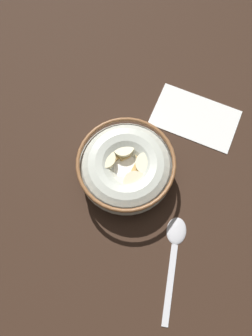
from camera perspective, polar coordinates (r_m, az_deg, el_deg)
name	(u,v)px	position (r cm, az deg, el deg)	size (l,w,h in cm)	color
ground_plane	(126,175)	(57.44, 0.00, -1.25)	(121.60, 121.60, 2.00)	#332116
cereal_bowl	(126,168)	(53.49, -0.01, 0.04)	(15.47, 15.47, 5.80)	beige
spoon	(175,245)	(54.36, 8.33, -12.88)	(3.83, 16.49, 0.80)	silver
folded_napkin	(195,117)	(61.54, 11.72, 8.45)	(14.83, 8.90, 0.30)	white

